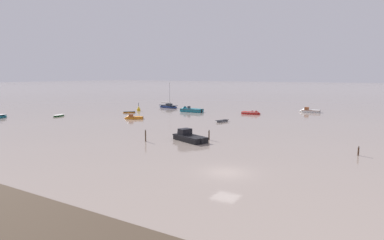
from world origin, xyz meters
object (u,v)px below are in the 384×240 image
Objects in this scene: motorboat_moored_1 at (253,113)px; rowboat_moored_3 at (129,112)px; motorboat_moored_2 at (132,118)px; mooring_post_near at (146,136)px; sailboat_moored_0 at (168,107)px; mooring_post_right at (209,135)px; mooring_post_left at (358,151)px; rowboat_moored_0 at (59,116)px; motorboat_moored_0 at (186,138)px; motorboat_moored_3 at (308,111)px; motorboat_moored_4 at (188,110)px; channel_buoy at (139,109)px; rowboat_moored_1 at (222,121)px.

motorboat_moored_1 is 30.54m from rowboat_moored_3.
motorboat_moored_2 is 25.49m from mooring_post_near.
motorboat_moored_1 is 2.53× the size of mooring_post_near.
sailboat_moored_0 is 1.81× the size of motorboat_moored_2.
rowboat_moored_3 is 39.69m from mooring_post_right.
sailboat_moored_0 is 6.10× the size of mooring_post_left.
motorboat_moored_0 is (40.06, -8.42, 0.23)m from rowboat_moored_0.
motorboat_moored_1 is at bearing 128.52° from mooring_post_left.
motorboat_moored_2 reaches higher than rowboat_moored_0.
mooring_post_left is (53.70, -19.55, 0.41)m from rowboat_moored_3.
mooring_post_right reaches higher than motorboat_moored_3.
sailboat_moored_0 is at bearing -29.94° from motorboat_moored_4.
mooring_post_near reaches higher than motorboat_moored_4.
channel_buoy is (-1.04, 4.85, 0.33)m from rowboat_moored_3.
motorboat_moored_1 is at bearing 157.60° from rowboat_moored_3.
motorboat_moored_0 is 3.63× the size of mooring_post_near.
sailboat_moored_0 is at bearing 5.00° from motorboat_moored_3.
motorboat_moored_3 is (46.48, 38.67, 0.15)m from rowboat_moored_0.
motorboat_moored_0 is 1.30× the size of motorboat_moored_3.
motorboat_moored_0 reaches higher than motorboat_moored_3.
motorboat_moored_4 is (-16.20, -3.43, 0.10)m from motorboat_moored_1.
mooring_post_right is (7.24, 5.68, -0.10)m from mooring_post_near.
rowboat_moored_1 reaches higher than rowboat_moored_3.
motorboat_moored_0 is 47.53m from motorboat_moored_3.
sailboat_moored_0 is 1.12× the size of motorboat_moored_4.
motorboat_moored_1 is 2.07× the size of channel_buoy.
sailboat_moored_0 is 49.28m from mooring_post_right.
sailboat_moored_0 reaches higher than motorboat_moored_4.
mooring_post_right is (33.38, -36.26, 0.38)m from sailboat_moored_0.
rowboat_moored_1 is (-0.29, -15.84, -0.08)m from motorboat_moored_1.
channel_buoy is at bearing -34.35° from rowboat_moored_0.
channel_buoy is 1.39× the size of mooring_post_right.
channel_buoy reaches higher than rowboat_moored_0.
mooring_post_near reaches higher than motorboat_moored_2.
rowboat_moored_3 is at bearing -83.89° from sailboat_moored_0.
channel_buoy is (-28.43, -8.65, 0.24)m from motorboat_moored_1.
rowboat_moored_0 is 2.11× the size of mooring_post_right.
mooring_post_left is (45.25, -11.14, 0.31)m from motorboat_moored_2.
rowboat_moored_3 is at bearing -78.16° from motorboat_moored_2.
channel_buoy is (7.81, 18.69, 0.32)m from rowboat_moored_0.
motorboat_moored_0 reaches higher than rowboat_moored_3.
mooring_post_right is (6.92, -18.09, 0.57)m from rowboat_moored_1.
motorboat_moored_0 is 4.16× the size of mooring_post_right.
motorboat_moored_3 reaches higher than motorboat_moored_2.
mooring_post_right is (34.02, -20.43, 0.58)m from rowboat_moored_3.
rowboat_moored_1 is at bearing -56.66° from motorboat_moored_0.
motorboat_moored_4 reaches higher than rowboat_moored_1.
motorboat_moored_0 is 2.98× the size of channel_buoy.
mooring_post_near reaches higher than motorboat_moored_3.
motorboat_moored_4 is at bearing 20.48° from motorboat_moored_3.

